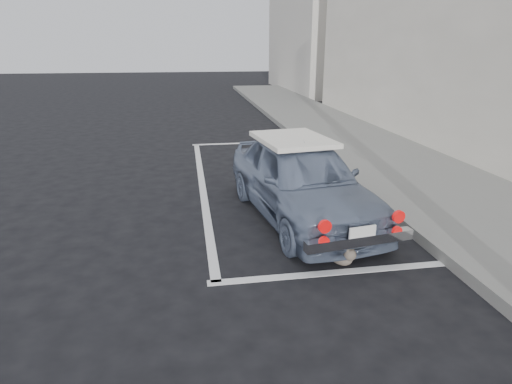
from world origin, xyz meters
TOP-DOWN VIEW (x-y plane):
  - ground at (0.00, 0.00)m, footprint 80.00×80.00m
  - sidewalk at (3.20, 2.00)m, footprint 2.80×40.00m
  - building_far at (6.35, 20.00)m, footprint 3.50×10.00m
  - pline_rear at (0.50, -0.50)m, footprint 3.00×0.12m
  - pline_front at (0.50, 6.50)m, footprint 3.00×0.12m
  - pline_side at (-0.90, 3.00)m, footprint 0.12×7.00m
  - retro_coupe at (0.50, 1.21)m, footprint 1.90×3.68m
  - cat at (0.60, -0.31)m, footprint 0.35×0.52m

SIDE VIEW (x-z plane):
  - ground at x=0.00m, z-range 0.00..0.00m
  - pline_rear at x=0.50m, z-range 0.00..0.01m
  - pline_front at x=0.50m, z-range 0.00..0.01m
  - pline_side at x=-0.90m, z-range 0.00..0.01m
  - sidewalk at x=3.20m, z-range 0.00..0.15m
  - cat at x=0.60m, z-range -0.01..0.28m
  - retro_coupe at x=0.50m, z-range 0.01..1.20m
  - building_far at x=6.35m, z-range 0.00..8.00m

